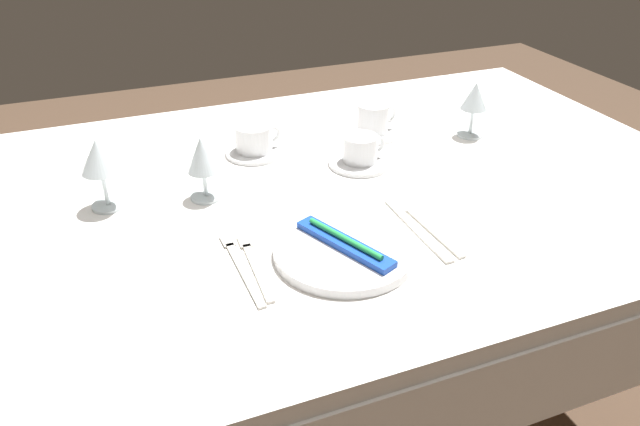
{
  "coord_description": "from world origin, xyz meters",
  "views": [
    {
      "loc": [
        -0.39,
        -1.06,
        1.35
      ],
      "look_at": [
        -0.03,
        -0.14,
        0.76
      ],
      "focal_mm": 33.61,
      "sensor_mm": 36.0,
      "label": 1
    }
  ],
  "objects_px": {
    "toothbrush_package": "(345,243)",
    "dinner_knife": "(418,231)",
    "fork_inner": "(240,265)",
    "wine_glass_left": "(99,159)",
    "fork_outer": "(254,263)",
    "spoon_soup": "(422,222)",
    "wine_glass_right": "(475,99)",
    "dinner_plate": "(345,251)",
    "coffee_cup_right": "(254,138)",
    "coffee_cup_left": "(374,118)",
    "coffee_cup_far": "(361,148)",
    "wine_glass_centre": "(202,158)"
  },
  "relations": [
    {
      "from": "coffee_cup_left",
      "to": "coffee_cup_right",
      "type": "relative_size",
      "value": 0.95
    },
    {
      "from": "fork_outer",
      "to": "coffee_cup_far",
      "type": "xyz_separation_m",
      "value": [
        0.34,
        0.29,
        0.04
      ]
    },
    {
      "from": "fork_outer",
      "to": "wine_glass_right",
      "type": "bearing_deg",
      "value": 27.09
    },
    {
      "from": "coffee_cup_left",
      "to": "coffee_cup_right",
      "type": "distance_m",
      "value": 0.31
    },
    {
      "from": "dinner_plate",
      "to": "dinner_knife",
      "type": "xyz_separation_m",
      "value": [
        0.16,
        0.02,
        -0.01
      ]
    },
    {
      "from": "toothbrush_package",
      "to": "fork_inner",
      "type": "distance_m",
      "value": 0.19
    },
    {
      "from": "toothbrush_package",
      "to": "dinner_knife",
      "type": "height_order",
      "value": "toothbrush_package"
    },
    {
      "from": "dinner_plate",
      "to": "fork_inner",
      "type": "relative_size",
      "value": 1.12
    },
    {
      "from": "coffee_cup_right",
      "to": "wine_glass_centre",
      "type": "height_order",
      "value": "wine_glass_centre"
    },
    {
      "from": "dinner_knife",
      "to": "wine_glass_centre",
      "type": "xyz_separation_m",
      "value": [
        -0.35,
        0.28,
        0.09
      ]
    },
    {
      "from": "toothbrush_package",
      "to": "coffee_cup_far",
      "type": "height_order",
      "value": "coffee_cup_far"
    },
    {
      "from": "coffee_cup_right",
      "to": "wine_glass_left",
      "type": "bearing_deg",
      "value": -158.92
    },
    {
      "from": "wine_glass_left",
      "to": "coffee_cup_left",
      "type": "bearing_deg",
      "value": 11.43
    },
    {
      "from": "toothbrush_package",
      "to": "fork_inner",
      "type": "height_order",
      "value": "toothbrush_package"
    },
    {
      "from": "coffee_cup_left",
      "to": "coffee_cup_far",
      "type": "bearing_deg",
      "value": -125.19
    },
    {
      "from": "toothbrush_package",
      "to": "wine_glass_centre",
      "type": "relative_size",
      "value": 1.51
    },
    {
      "from": "dinner_plate",
      "to": "coffee_cup_far",
      "type": "relative_size",
      "value": 2.51
    },
    {
      "from": "wine_glass_left",
      "to": "wine_glass_right",
      "type": "distance_m",
      "value": 0.89
    },
    {
      "from": "dinner_plate",
      "to": "wine_glass_right",
      "type": "xyz_separation_m",
      "value": [
        0.51,
        0.37,
        0.09
      ]
    },
    {
      "from": "wine_glass_right",
      "to": "coffee_cup_right",
      "type": "bearing_deg",
      "value": 170.09
    },
    {
      "from": "coffee_cup_left",
      "to": "wine_glass_left",
      "type": "bearing_deg",
      "value": -168.57
    },
    {
      "from": "toothbrush_package",
      "to": "coffee_cup_left",
      "type": "height_order",
      "value": "coffee_cup_left"
    },
    {
      "from": "spoon_soup",
      "to": "wine_glass_right",
      "type": "relative_size",
      "value": 1.54
    },
    {
      "from": "wine_glass_left",
      "to": "fork_outer",
      "type": "bearing_deg",
      "value": -53.81
    },
    {
      "from": "fork_inner",
      "to": "dinner_plate",
      "type": "bearing_deg",
      "value": -10.35
    },
    {
      "from": "wine_glass_left",
      "to": "fork_inner",
      "type": "bearing_deg",
      "value": -56.58
    },
    {
      "from": "coffee_cup_far",
      "to": "dinner_plate",
      "type": "bearing_deg",
      "value": -119.06
    },
    {
      "from": "fork_inner",
      "to": "wine_glass_right",
      "type": "distance_m",
      "value": 0.77
    },
    {
      "from": "dinner_knife",
      "to": "coffee_cup_far",
      "type": "bearing_deg",
      "value": 86.63
    },
    {
      "from": "fork_inner",
      "to": "coffee_cup_left",
      "type": "relative_size",
      "value": 2.2
    },
    {
      "from": "dinner_plate",
      "to": "wine_glass_right",
      "type": "relative_size",
      "value": 1.83
    },
    {
      "from": "coffee_cup_right",
      "to": "spoon_soup",
      "type": "bearing_deg",
      "value": -62.84
    },
    {
      "from": "fork_inner",
      "to": "spoon_soup",
      "type": "relative_size",
      "value": 1.06
    },
    {
      "from": "dinner_plate",
      "to": "coffee_cup_left",
      "type": "xyz_separation_m",
      "value": [
        0.28,
        0.46,
        0.04
      ]
    },
    {
      "from": "coffee_cup_far",
      "to": "coffee_cup_left",
      "type": "bearing_deg",
      "value": 54.81
    },
    {
      "from": "dinner_knife",
      "to": "wine_glass_left",
      "type": "distance_m",
      "value": 0.63
    },
    {
      "from": "fork_inner",
      "to": "coffee_cup_right",
      "type": "bearing_deg",
      "value": 70.7
    },
    {
      "from": "fork_outer",
      "to": "coffee_cup_right",
      "type": "distance_m",
      "value": 0.45
    },
    {
      "from": "dinner_knife",
      "to": "coffee_cup_left",
      "type": "distance_m",
      "value": 0.46
    },
    {
      "from": "toothbrush_package",
      "to": "fork_outer",
      "type": "bearing_deg",
      "value": 169.36
    },
    {
      "from": "dinner_plate",
      "to": "dinner_knife",
      "type": "height_order",
      "value": "dinner_plate"
    },
    {
      "from": "spoon_soup",
      "to": "wine_glass_left",
      "type": "xyz_separation_m",
      "value": [
        -0.56,
        0.29,
        0.1
      ]
    },
    {
      "from": "fork_inner",
      "to": "wine_glass_left",
      "type": "bearing_deg",
      "value": 123.42
    },
    {
      "from": "dinner_knife",
      "to": "spoon_soup",
      "type": "xyz_separation_m",
      "value": [
        0.02,
        0.03,
        -0.0
      ]
    },
    {
      "from": "wine_glass_centre",
      "to": "wine_glass_right",
      "type": "height_order",
      "value": "wine_glass_right"
    },
    {
      "from": "dinner_plate",
      "to": "fork_outer",
      "type": "xyz_separation_m",
      "value": [
        -0.16,
        0.03,
        -0.01
      ]
    },
    {
      "from": "fork_inner",
      "to": "wine_glass_right",
      "type": "xyz_separation_m",
      "value": [
        0.69,
        0.34,
        0.09
      ]
    },
    {
      "from": "spoon_soup",
      "to": "coffee_cup_far",
      "type": "distance_m",
      "value": 0.28
    },
    {
      "from": "wine_glass_right",
      "to": "coffee_cup_far",
      "type": "bearing_deg",
      "value": -171.45
    },
    {
      "from": "coffee_cup_left",
      "to": "wine_glass_centre",
      "type": "bearing_deg",
      "value": -160.04
    }
  ]
}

